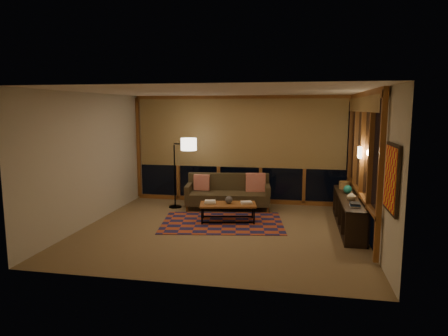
% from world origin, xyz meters
% --- Properties ---
extents(floor, '(5.50, 5.00, 0.01)m').
position_xyz_m(floor, '(0.00, 0.00, 0.00)').
color(floor, olive).
rests_on(floor, ground).
extents(ceiling, '(5.50, 5.00, 0.01)m').
position_xyz_m(ceiling, '(0.00, 0.00, 2.70)').
color(ceiling, beige).
rests_on(ceiling, walls).
extents(walls, '(5.51, 5.01, 2.70)m').
position_xyz_m(walls, '(0.00, 0.00, 1.35)').
color(walls, beige).
rests_on(walls, floor).
extents(window_wall_back, '(5.30, 0.16, 2.60)m').
position_xyz_m(window_wall_back, '(0.00, 2.43, 1.35)').
color(window_wall_back, brown).
rests_on(window_wall_back, walls).
extents(window_wall_right, '(0.16, 3.70, 2.60)m').
position_xyz_m(window_wall_right, '(2.68, 0.60, 1.35)').
color(window_wall_right, brown).
rests_on(window_wall_right, walls).
extents(wall_art, '(0.06, 0.74, 0.94)m').
position_xyz_m(wall_art, '(2.71, -1.85, 1.45)').
color(wall_art, red).
rests_on(wall_art, walls).
extents(wall_sconce, '(0.12, 0.18, 0.22)m').
position_xyz_m(wall_sconce, '(2.62, 0.45, 1.55)').
color(wall_sconce, '#F8E9CE').
rests_on(wall_sconce, walls).
extents(sofa, '(2.05, 1.04, 0.81)m').
position_xyz_m(sofa, '(-0.16, 1.69, 0.40)').
color(sofa, '#423722').
rests_on(sofa, floor).
extents(pillow_left, '(0.38, 0.13, 0.38)m').
position_xyz_m(pillow_left, '(-0.82, 1.75, 0.59)').
color(pillow_left, '#C31600').
rests_on(pillow_left, sofa).
extents(pillow_right, '(0.49, 0.23, 0.47)m').
position_xyz_m(pillow_right, '(0.47, 1.93, 0.64)').
color(pillow_right, '#C31600').
rests_on(pillow_right, sofa).
extents(area_rug, '(2.75, 2.05, 0.01)m').
position_xyz_m(area_rug, '(-0.07, 0.50, 0.01)').
color(area_rug, '#A34121').
rests_on(area_rug, floor).
extents(coffee_table, '(1.26, 0.75, 0.39)m').
position_xyz_m(coffee_table, '(0.03, 0.62, 0.20)').
color(coffee_table, brown).
rests_on(coffee_table, floor).
extents(book_stack_a, '(0.29, 0.24, 0.08)m').
position_xyz_m(book_stack_a, '(-0.34, 0.56, 0.43)').
color(book_stack_a, white).
rests_on(book_stack_a, coffee_table).
extents(book_stack_b, '(0.27, 0.24, 0.04)m').
position_xyz_m(book_stack_b, '(0.41, 0.71, 0.41)').
color(book_stack_b, white).
rests_on(book_stack_b, coffee_table).
extents(ceramic_pot, '(0.19, 0.19, 0.16)m').
position_xyz_m(ceramic_pot, '(0.04, 0.64, 0.47)').
color(ceramic_pot, black).
rests_on(ceramic_pot, coffee_table).
extents(floor_lamp, '(0.63, 0.48, 1.70)m').
position_xyz_m(floor_lamp, '(-1.46, 1.61, 0.85)').
color(floor_lamp, black).
rests_on(floor_lamp, floor).
extents(bookshelf, '(0.40, 2.53, 0.63)m').
position_xyz_m(bookshelf, '(2.49, 0.66, 0.32)').
color(bookshelf, black).
rests_on(bookshelf, floor).
extents(basket, '(0.26, 0.26, 0.17)m').
position_xyz_m(basket, '(2.47, 1.47, 0.71)').
color(basket, olive).
rests_on(basket, bookshelf).
extents(teal_bowl, '(0.19, 0.19, 0.18)m').
position_xyz_m(teal_bowl, '(2.49, 0.97, 0.72)').
color(teal_bowl, '#197468').
rests_on(teal_bowl, bookshelf).
extents(vase, '(0.20, 0.20, 0.18)m').
position_xyz_m(vase, '(2.49, 0.34, 0.72)').
color(vase, '#C0B18B').
rests_on(vase, bookshelf).
extents(shelf_book_stack, '(0.26, 0.31, 0.08)m').
position_xyz_m(shelf_book_stack, '(2.49, -0.16, 0.67)').
color(shelf_book_stack, white).
rests_on(shelf_book_stack, bookshelf).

